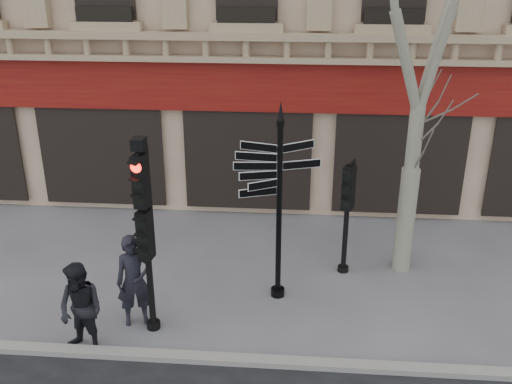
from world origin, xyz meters
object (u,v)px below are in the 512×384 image
fingerpost (280,171)px  traffic_signal_main (145,214)px  pedestrian_b (81,310)px  pedestrian_a (134,281)px  traffic_signal_secondary (348,199)px

fingerpost → traffic_signal_main: 2.72m
traffic_signal_main → pedestrian_b: traffic_signal_main is taller
fingerpost → pedestrian_b: fingerpost is taller
traffic_signal_main → pedestrian_a: (-0.36, 0.16, -1.48)m
traffic_signal_secondary → traffic_signal_main: bearing=-126.1°
fingerpost → pedestrian_b: bearing=-156.5°
pedestrian_a → pedestrian_b: 1.18m
traffic_signal_main → traffic_signal_secondary: (3.78, 2.47, -0.63)m
traffic_signal_secondary → pedestrian_b: bearing=-125.2°
fingerpost → pedestrian_b: size_ratio=2.35×
traffic_signal_secondary → pedestrian_a: (-4.13, -2.31, -0.85)m
fingerpost → pedestrian_b: 4.43m
traffic_signal_secondary → pedestrian_b: size_ratio=1.44×
fingerpost → traffic_signal_secondary: (1.44, 1.13, -1.03)m
fingerpost → pedestrian_a: size_ratio=2.25×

